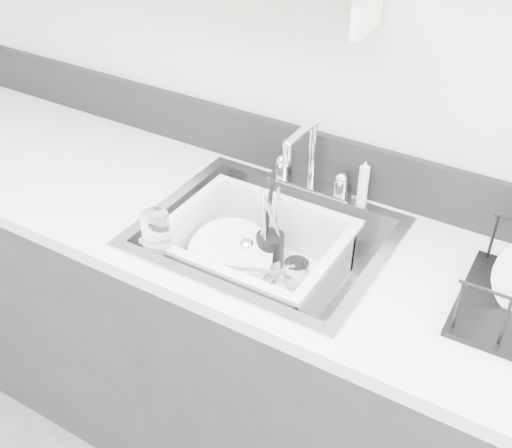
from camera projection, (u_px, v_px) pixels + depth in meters
The scene contains 12 objects.
counter_run at pixel (264, 354), 1.96m from camera, with size 3.20×0.62×0.92m.
backsplash at pixel (318, 158), 1.85m from camera, with size 3.20×0.02×0.16m, color black.
sink at pixel (266, 260), 1.74m from camera, with size 0.64×0.52×0.20m, color silver, non-canonical shape.
faucet at pixel (310, 172), 1.82m from camera, with size 0.26×0.18×0.23m.
side_sprayer at pixel (363, 183), 1.76m from camera, with size 0.03×0.03×0.14m, color white.
wash_tub at pixel (254, 256), 1.73m from camera, with size 0.47×0.38×0.18m, color white, non-canonical shape.
plate_stack at pixel (233, 264), 1.77m from camera, with size 0.29×0.28×0.11m.
utensil_cup at pixel (270, 247), 1.79m from camera, with size 0.08×0.08×0.27m.
ladle at pixel (249, 268), 1.75m from camera, with size 0.26×0.09×0.07m, color silver, non-canonical shape.
tumbler_in_tub at pixel (296, 276), 1.71m from camera, with size 0.07×0.07×0.09m, color white.
tumbler_counter at pixel (156, 232), 1.61m from camera, with size 0.07×0.07×0.10m, color white.
bowl_small at pixel (283, 303), 1.67m from camera, with size 0.11×0.11×0.04m, color white.
Camera 1 is at (0.68, 0.02, 1.93)m, focal length 45.00 mm.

